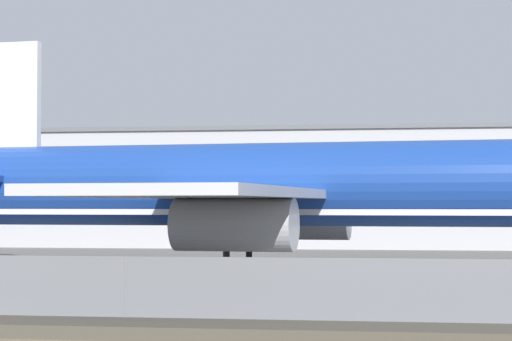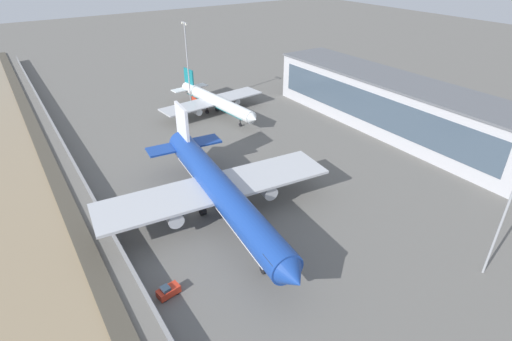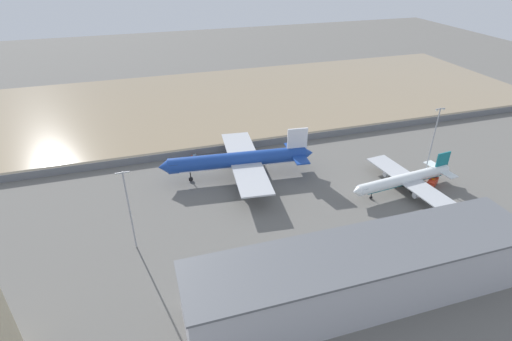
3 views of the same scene
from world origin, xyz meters
TOP-DOWN VIEW (x-y plane):
  - ground_plane at (0.00, 0.00)m, footprint 500.00×500.00m
  - waterfront_lagoon at (0.00, -71.00)m, footprint 320.00×98.00m
  - shoreline_seawall at (0.00, -20.50)m, footprint 320.00×3.00m
  - perimeter_fence at (0.00, -16.00)m, footprint 280.00×0.10m
  - cargo_jet_blue at (4.06, 2.21)m, footprint 50.28×43.15m
  - passenger_jet_white_teal at (-41.44, 25.58)m, footprint 36.95×32.09m
  - baggage_tug at (16.42, -13.04)m, footprint 2.08×3.41m
  - ops_van at (-51.55, 26.08)m, footprint 5.46×4.71m
  - terminal_building at (-6.57, 59.34)m, footprint 74.43×15.93m
  - apron_light_mast_apron_west at (-51.21, 22.40)m, footprint 3.20×0.40m
  - apron_light_mast_apron_east at (38.32, 28.46)m, footprint 3.20×0.40m

SIDE VIEW (x-z plane):
  - ground_plane at x=0.00m, z-range 0.00..0.00m
  - waterfront_lagoon at x=0.00m, z-range 0.00..0.01m
  - shoreline_seawall at x=0.00m, z-range 0.00..0.50m
  - baggage_tug at x=16.42m, z-range -0.09..1.71m
  - ops_van at x=-51.55m, z-range 0.04..2.52m
  - perimeter_fence at x=0.00m, z-range 0.00..2.68m
  - passenger_jet_white_teal at x=-41.44m, z-range -1.22..9.07m
  - cargo_jet_blue at x=4.06m, z-range -1.80..13.44m
  - terminal_building at x=-6.57m, z-range 0.01..13.59m
  - apron_light_mast_apron_east at x=38.32m, z-range 1.29..23.17m
  - apron_light_mast_apron_west at x=-51.21m, z-range 1.31..25.91m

